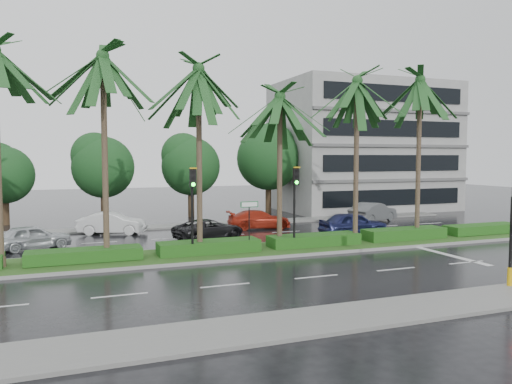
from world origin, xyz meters
name	(u,v)px	position (x,y,z in m)	size (l,w,h in m)	color
ground	(271,255)	(0.00, 0.00, 0.00)	(120.00, 120.00, 0.00)	black
near_sidewalk	(392,311)	(0.00, -10.20, 0.06)	(40.00, 2.40, 0.12)	slate
far_sidewalk	(209,224)	(0.00, 12.00, 0.06)	(40.00, 2.00, 0.12)	slate
median	(264,250)	(0.00, 1.00, 0.08)	(36.00, 4.00, 0.15)	gray
hedge	(264,243)	(0.00, 1.00, 0.45)	(35.20, 1.40, 0.60)	#174F16
lane_markings	(327,252)	(3.04, -0.43, 0.01)	(34.00, 13.06, 0.01)	silver
palm_row	(241,86)	(-1.25, 1.02, 8.61)	(26.30, 4.20, 10.36)	#433126
signal_median_left	(193,199)	(-4.00, 0.30, 3.00)	(0.34, 0.42, 4.36)	black
signal_median_right	(295,196)	(1.50, 0.30, 3.00)	(0.34, 0.42, 4.36)	black
street_sign	(249,214)	(-1.00, 0.48, 2.12)	(0.95, 0.09, 2.60)	black
bg_trees	(214,161)	(2.00, 17.59, 4.68)	(32.66, 5.60, 8.08)	#342418
building	(363,147)	(17.00, 18.00, 6.00)	(16.00, 10.00, 12.00)	gray
car_silver	(33,237)	(-11.50, 6.06, 0.67)	(3.95, 1.59, 1.34)	silver
car_white	(112,223)	(-7.00, 10.10, 0.71)	(4.32, 1.50, 1.42)	silver
car_darkgrey	(209,229)	(-1.63, 5.96, 0.62)	(4.44, 2.05, 1.23)	black
car_red	(259,219)	(2.87, 9.05, 0.65)	(4.46, 1.81, 1.29)	#A52212
car_blue	(353,224)	(7.37, 4.00, 0.76)	(4.44, 1.79, 1.51)	#1A1F4E
car_grey	(373,212)	(12.37, 9.25, 0.76)	(4.62, 1.61, 1.52)	#505355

